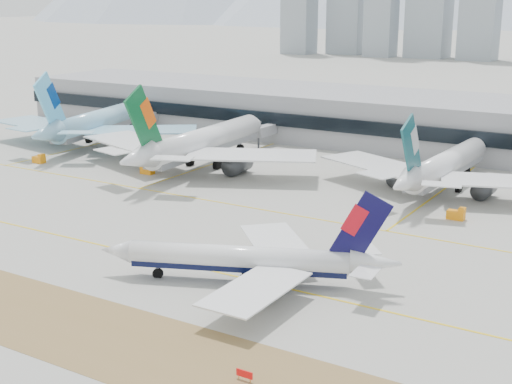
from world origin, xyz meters
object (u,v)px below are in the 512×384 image
Objects in this scene: widebody_cathay at (443,167)px; terminal at (405,120)px; taxiing_airliner at (249,260)px; widebody_korean at (98,123)px; widebody_eva at (201,143)px.

terminal is at bearing 31.57° from widebody_cathay.
widebody_cathay is 0.21× the size of terminal.
taxiing_airliner is 122.94m from widebody_korean.
taxiing_airliner is 122.51m from terminal.
widebody_eva is 1.17× the size of widebody_cathay.
widebody_korean reaches higher than taxiing_airliner.
widebody_cathay is at bearing -103.04° from widebody_korean.
taxiing_airliner is at bearing -138.76° from widebody_korean.
widebody_cathay is at bearing -119.03° from taxiing_airliner.
widebody_eva reaches higher than terminal.
widebody_eva is at bearing 102.06° from widebody_cathay.
widebody_korean is at bearing 73.63° from widebody_eva.
widebody_korean is 0.24× the size of terminal.
widebody_eva is 62.93m from widebody_cathay.
widebody_cathay is (108.60, 0.03, -0.97)m from widebody_korean.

